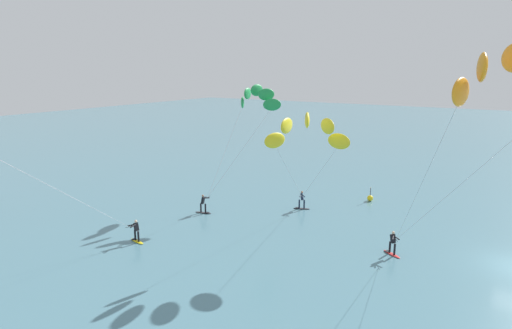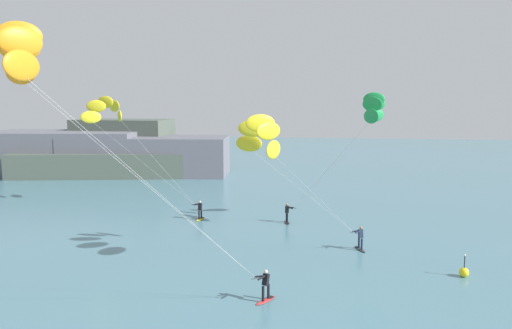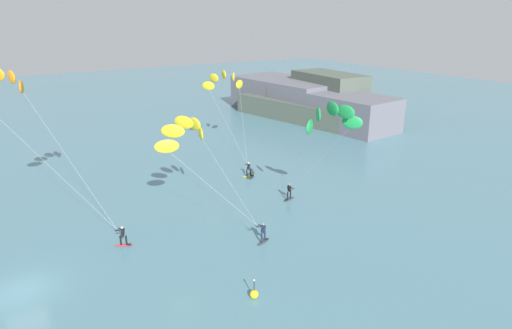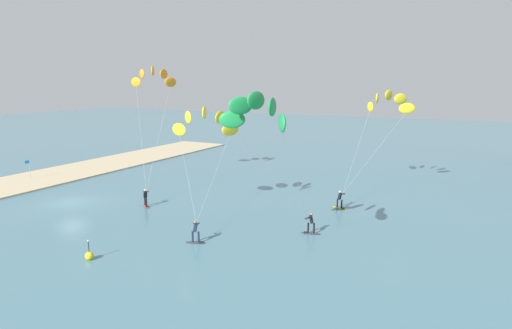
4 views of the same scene
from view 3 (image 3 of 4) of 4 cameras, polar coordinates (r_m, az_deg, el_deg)
ground_plane at (r=33.02m, az=-28.73°, el=-14.61°), size 240.00×240.00×0.00m
kitesurfer_nearshore at (r=39.47m, az=-30.53°, el=8.61°), size 11.33×9.23×13.30m
kitesurfer_mid_water at (r=35.43m, az=-9.15°, el=3.88°), size 8.99×7.15×9.44m
kitesurfer_far_out at (r=54.42m, az=-4.17°, el=10.72°), size 10.97×5.76×10.71m
kitesurfer_downwind at (r=33.91m, az=9.76°, el=5.73°), size 8.24×5.11×10.92m
marker_buoy at (r=28.52m, az=-0.25°, el=-16.84°), size 0.56×0.56×1.38m
distant_headland at (r=78.55m, az=7.45°, el=8.45°), size 34.62×21.45×7.52m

